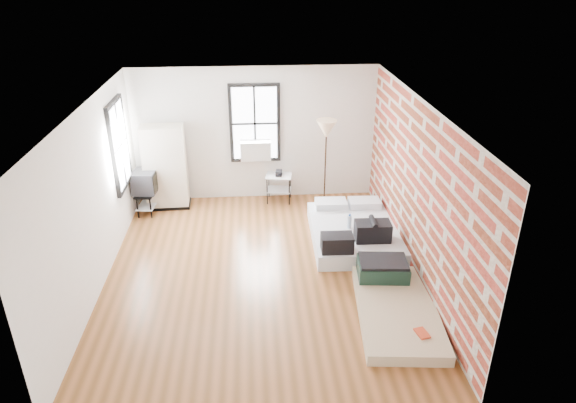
{
  "coord_description": "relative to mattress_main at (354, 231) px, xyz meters",
  "views": [
    {
      "loc": [
        -0.08,
        -7.19,
        4.72
      ],
      "look_at": [
        0.48,
        0.3,
        1.13
      ],
      "focal_mm": 32.0,
      "sensor_mm": 36.0,
      "label": 1
    }
  ],
  "objects": [
    {
      "name": "room_shell",
      "position": [
        -1.51,
        -0.56,
        1.55
      ],
      "size": [
        5.02,
        6.02,
        2.8
      ],
      "color": "silver",
      "rests_on": "ground"
    },
    {
      "name": "ground",
      "position": [
        -1.74,
        -0.92,
        -0.18
      ],
      "size": [
        6.0,
        6.0,
        0.0
      ],
      "primitive_type": "plane",
      "color": "brown",
      "rests_on": "ground"
    },
    {
      "name": "mattress_bare",
      "position": [
        0.2,
        -2.03,
        -0.05
      ],
      "size": [
        1.31,
        2.21,
        0.45
      ],
      "rotation": [
        0.0,
        0.0,
        -0.1
      ],
      "color": "tan",
      "rests_on": "ground"
    },
    {
      "name": "wardrobe",
      "position": [
        -3.59,
        1.73,
        0.68
      ],
      "size": [
        0.89,
        0.53,
        1.73
      ],
      "rotation": [
        0.0,
        0.0,
        0.03
      ],
      "color": "black",
      "rests_on": "ground"
    },
    {
      "name": "side_table",
      "position": [
        -1.28,
        1.8,
        0.29
      ],
      "size": [
        0.58,
        0.49,
        0.7
      ],
      "rotation": [
        0.0,
        0.0,
        -0.14
      ],
      "color": "black",
      "rests_on": "ground"
    },
    {
      "name": "tv_stand",
      "position": [
        -3.96,
        1.46,
        0.46
      ],
      "size": [
        0.5,
        0.67,
        0.9
      ],
      "rotation": [
        0.0,
        0.0,
        -0.11
      ],
      "color": "black",
      "rests_on": "ground"
    },
    {
      "name": "floor_lamp",
      "position": [
        -0.36,
        1.44,
        1.42
      ],
      "size": [
        0.4,
        0.4,
        1.86
      ],
      "color": "black",
      "rests_on": "ground"
    },
    {
      "name": "mattress_main",
      "position": [
        0.0,
        0.0,
        0.0
      ],
      "size": [
        1.6,
        2.14,
        0.67
      ],
      "rotation": [
        0.0,
        0.0,
        -0.02
      ],
      "color": "white",
      "rests_on": "ground"
    }
  ]
}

